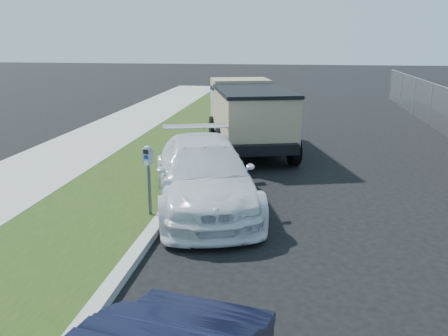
# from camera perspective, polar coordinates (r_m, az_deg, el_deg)

# --- Properties ---
(ground) EXTENTS (120.00, 120.00, 0.00)m
(ground) POSITION_cam_1_polar(r_m,az_deg,el_deg) (9.52, 7.57, -7.73)
(ground) COLOR black
(ground) RESTS_ON ground
(streetside) EXTENTS (6.12, 50.00, 0.15)m
(streetside) POSITION_cam_1_polar(r_m,az_deg,el_deg) (12.66, -18.34, -2.15)
(streetside) COLOR #999990
(streetside) RESTS_ON ground
(parking_meter) EXTENTS (0.24, 0.19, 1.47)m
(parking_meter) POSITION_cam_1_polar(r_m,az_deg,el_deg) (9.83, -9.09, 0.35)
(parking_meter) COLOR #3F4247
(parking_meter) RESTS_ON ground
(white_wagon) EXTENTS (3.45, 5.56, 1.50)m
(white_wagon) POSITION_cam_1_polar(r_m,az_deg,el_deg) (10.75, -2.37, -0.63)
(white_wagon) COLOR white
(white_wagon) RESTS_ON ground
(dump_truck) EXTENTS (3.55, 6.05, 2.24)m
(dump_truck) POSITION_cam_1_polar(r_m,az_deg,el_deg) (16.24, 2.90, 6.70)
(dump_truck) COLOR black
(dump_truck) RESTS_ON ground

